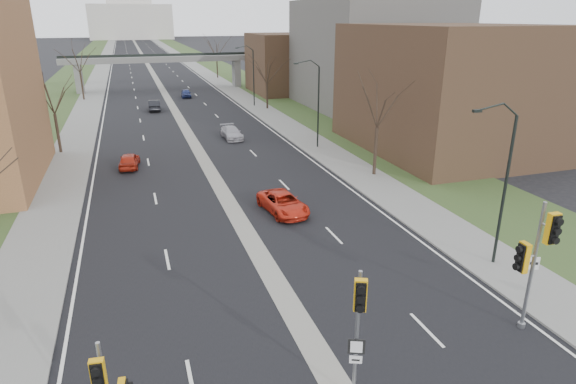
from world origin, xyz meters
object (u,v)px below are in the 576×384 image
speed_limit_sign (532,271)px  car_right_mid (232,133)px  car_right_far (186,93)px  signal_pole_right (536,251)px  car_left_near (129,160)px  car_left_far (154,105)px  signal_pole_median (359,317)px  car_right_near (283,203)px

speed_limit_sign → car_right_mid: bearing=123.7°
car_right_far → speed_limit_sign: bearing=-79.7°
signal_pole_right → car_left_near: 33.94m
car_right_mid → car_right_far: (-1.16, 31.16, 0.00)m
car_left_far → car_right_far: car_left_far is taller
car_right_mid → car_right_far: bearing=90.2°
signal_pole_median → car_left_near: (-6.87, 31.56, -2.83)m
car_right_near → signal_pole_median: bearing=-107.2°
signal_pole_median → car_right_mid: size_ratio=1.11×
car_right_near → speed_limit_sign: bearing=-69.9°
car_right_mid → signal_pole_median: bearing=-97.8°
signal_pole_right → car_right_mid: signal_pole_right is taller
signal_pole_median → car_left_near: size_ratio=1.26×
car_left_far → car_right_near: (5.93, -42.40, -0.07)m
speed_limit_sign → car_right_far: size_ratio=0.59×
signal_pole_right → car_right_near: (-5.60, 15.87, -3.13)m
signal_pole_right → car_right_near: signal_pole_right is taller
speed_limit_sign → car_left_far: speed_limit_sign is taller
car_left_near → car_right_mid: (10.88, 7.86, -0.02)m
signal_pole_right → signal_pole_median: bearing=-167.7°
car_right_mid → speed_limit_sign: bearing=-82.0°
signal_pole_right → speed_limit_sign: (1.84, 1.66, -2.11)m
car_left_near → car_right_far: (9.72, 39.02, -0.02)m
signal_pole_median → car_left_far: (-2.98, 59.75, -2.75)m
speed_limit_sign → car_left_near: speed_limit_sign is taller
car_left_far → car_right_far: size_ratio=1.18×
car_left_near → speed_limit_sign: bearing=128.0°
signal_pole_right → car_left_near: signal_pole_right is taller
speed_limit_sign → car_left_far: size_ratio=0.50×
signal_pole_right → car_right_mid: bearing=99.3°
speed_limit_sign → car_left_near: 33.27m
car_left_near → car_right_mid: car_left_near is taller
car_left_near → car_right_near: same height
car_right_far → signal_pole_right: bearing=-81.3°
signal_pole_right → speed_limit_sign: 3.26m
signal_pole_median → car_right_near: bearing=104.0°
signal_pole_right → speed_limit_sign: bearing=44.5°
signal_pole_median → signal_pole_right: size_ratio=0.86×
signal_pole_median → car_left_far: signal_pole_median is taller
car_left_far → car_right_near: bearing=99.7°
speed_limit_sign → car_right_mid: size_ratio=0.50×
signal_pole_right → car_left_far: 59.48m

